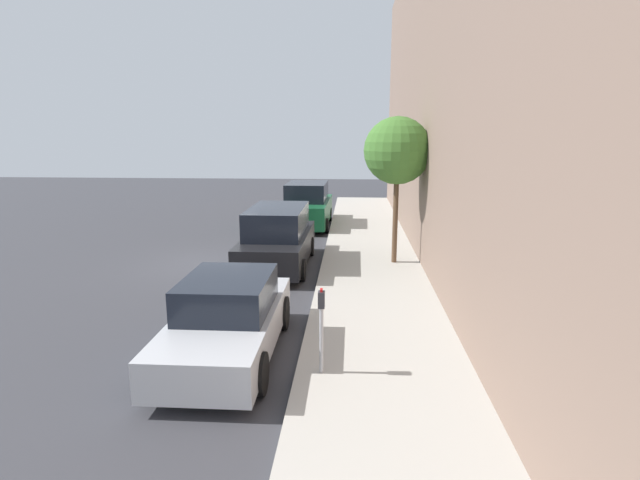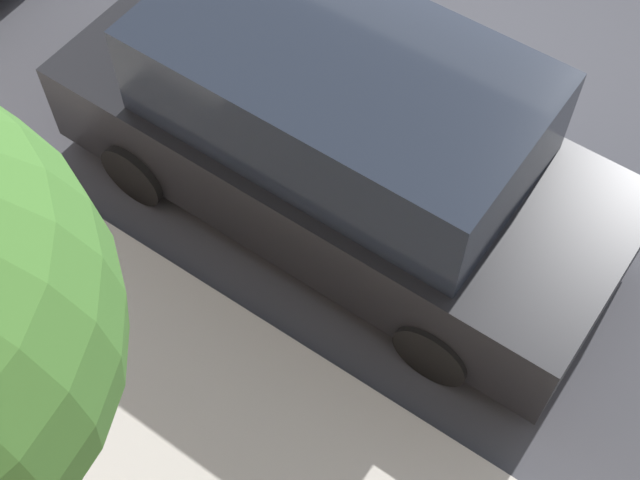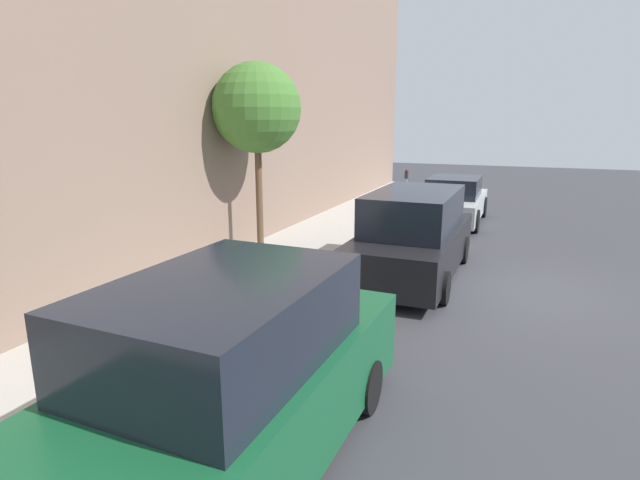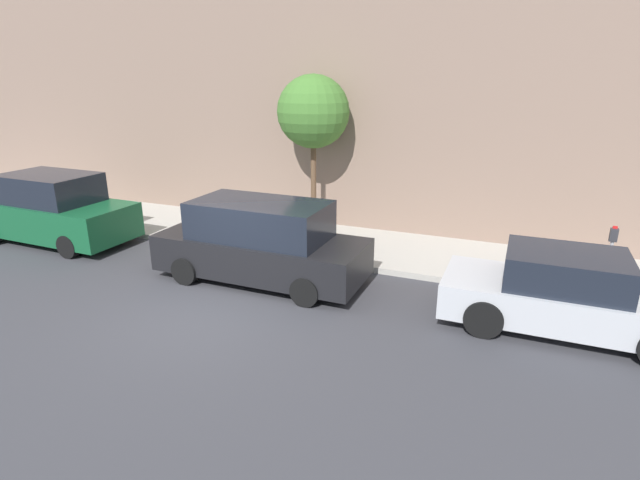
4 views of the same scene
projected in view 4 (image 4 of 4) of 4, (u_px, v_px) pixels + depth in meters
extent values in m
plane|color=#38383D|center=(206.00, 316.00, 10.05)|extent=(60.00, 60.00, 0.00)
cube|color=#B2ADA3|center=(307.00, 240.00, 14.46)|extent=(3.11, 32.00, 0.15)
cube|color=#846B5B|center=(340.00, 40.00, 14.97)|extent=(2.00, 32.00, 11.23)
cube|color=#B7BABF|center=(566.00, 303.00, 9.34)|extent=(1.81, 4.51, 0.68)
cube|color=black|center=(566.00, 269.00, 9.17)|extent=(1.59, 2.10, 0.64)
cylinder|color=black|center=(484.00, 319.00, 9.16)|extent=(0.22, 0.72, 0.72)
cylinder|color=black|center=(491.00, 285.00, 10.65)|extent=(0.22, 0.72, 0.72)
cube|color=black|center=(261.00, 254.00, 11.65)|extent=(1.95, 4.92, 0.84)
cube|color=black|center=(260.00, 220.00, 11.39)|extent=(1.70, 3.12, 0.84)
cylinder|color=black|center=(185.00, 271.00, 11.51)|extent=(0.22, 0.64, 0.64)
cylinder|color=black|center=(227.00, 247.00, 13.09)|extent=(0.22, 0.64, 0.64)
cylinder|color=black|center=(305.00, 291.00, 10.41)|extent=(0.22, 0.64, 0.64)
cylinder|color=black|center=(336.00, 263.00, 11.99)|extent=(0.22, 0.64, 0.64)
cube|color=#14512D|center=(55.00, 218.00, 14.40)|extent=(2.06, 4.84, 0.96)
cube|color=black|center=(49.00, 188.00, 14.13)|extent=(1.78, 2.64, 0.80)
cylinder|color=black|center=(47.00, 217.00, 15.88)|extent=(0.22, 0.63, 0.63)
cylinder|color=black|center=(68.00, 246.00, 13.17)|extent=(0.22, 0.63, 0.63)
cylinder|color=black|center=(120.00, 228.00, 14.80)|extent=(0.22, 0.63, 0.63)
cylinder|color=#ADADB2|center=(607.00, 267.00, 10.58)|extent=(0.07, 0.07, 1.17)
cube|color=#2D2D33|center=(614.00, 235.00, 10.36)|extent=(0.11, 0.15, 0.28)
cube|color=red|center=(615.00, 227.00, 10.30)|extent=(0.04, 0.09, 0.05)
cylinder|color=brown|center=(314.00, 183.00, 14.66)|extent=(0.16, 0.16, 2.93)
sphere|color=#42752D|center=(313.00, 112.00, 14.02)|extent=(2.05, 2.05, 2.05)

